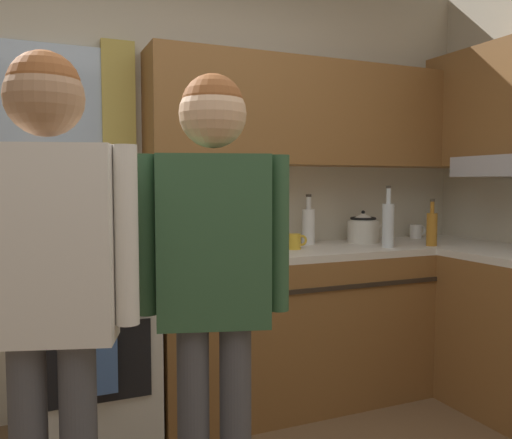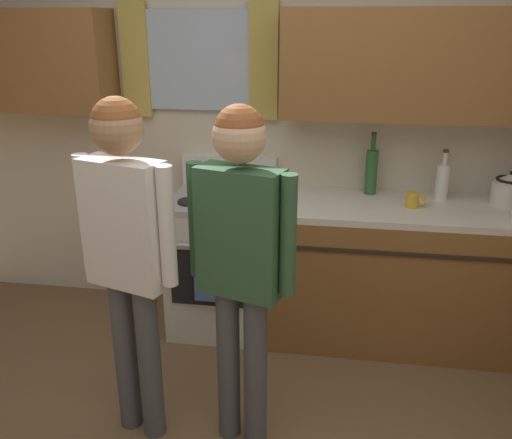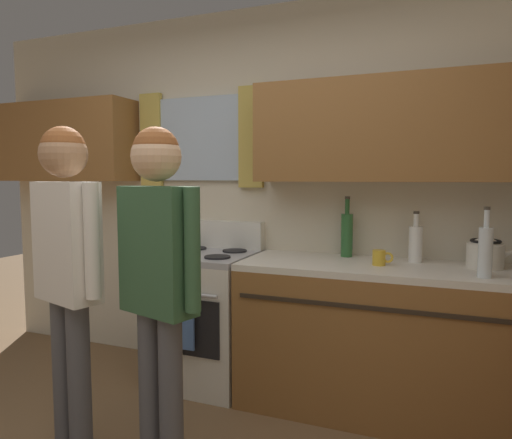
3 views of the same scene
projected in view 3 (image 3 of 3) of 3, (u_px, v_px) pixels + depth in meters
back_wall_unit at (263, 173)px, 3.28m from camera, size 4.60×0.42×2.60m
kitchen_counter_run at (494, 379)px, 2.24m from camera, size 2.23×1.96×0.90m
stove_oven at (206, 315)px, 3.22m from camera, size 0.63×0.67×1.10m
bottle_tall_clear at (485, 251)px, 2.39m from camera, size 0.07×0.07×0.37m
bottle_milk_white at (416, 243)px, 2.82m from camera, size 0.08×0.08×0.31m
bottle_wine_green at (347, 234)px, 3.03m from camera, size 0.08×0.08×0.39m
mug_mustard_yellow at (380, 258)px, 2.73m from camera, size 0.12×0.08×0.09m
stovetop_kettle at (486, 251)px, 2.65m from camera, size 0.27×0.20×0.21m
adult_left at (67, 254)px, 2.25m from camera, size 0.49×0.26×1.66m
adult_in_plaid at (158, 264)px, 2.08m from camera, size 0.49×0.26×1.64m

